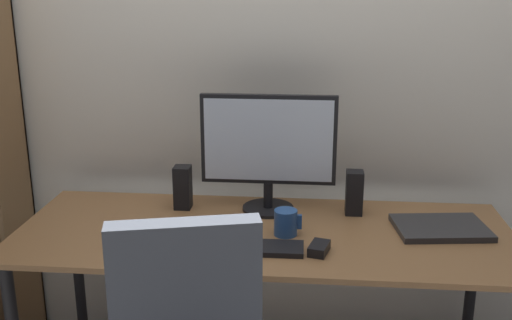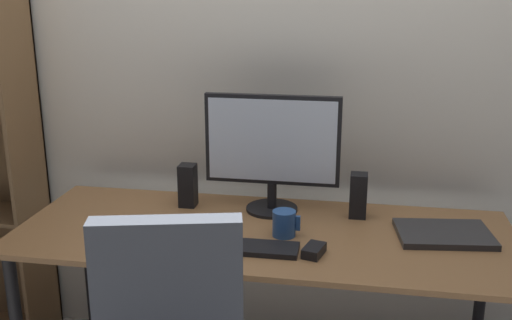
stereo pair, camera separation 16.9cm
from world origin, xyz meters
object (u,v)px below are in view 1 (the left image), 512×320
speaker_right (354,193)px  desk (264,250)px  coffee_mug (286,222)px  mouse (319,248)px  laptop (441,228)px  speaker_left (183,187)px  monitor (268,146)px  keyboard (261,248)px

speaker_right → desk: bearing=-149.2°
speaker_right → coffee_mug: bearing=-137.9°
speaker_right → mouse: bearing=-110.2°
laptop → speaker_left: size_ratio=1.88×
coffee_mug → speaker_right: speaker_right is taller
monitor → mouse: 0.49m
desk → keyboard: size_ratio=6.12×
monitor → mouse: size_ratio=5.35×
laptop → keyboard: bearing=-167.5°
coffee_mug → speaker_right: size_ratio=0.57×
desk → mouse: bearing=-40.7°
mouse → laptop: bearing=42.3°
keyboard → mouse: 0.19m
laptop → speaker_left: 0.98m
laptop → monitor: bearing=159.8°
desk → monitor: size_ratio=3.45×
desk → coffee_mug: bearing=-20.4°
monitor → mouse: (0.20, -0.37, -0.24)m
speaker_left → desk: bearing=-30.4°
coffee_mug → laptop: (0.55, 0.09, -0.04)m
desk → speaker_right: bearing=30.8°
desk → coffee_mug: coffee_mug is taller
desk → coffee_mug: 0.15m
coffee_mug → laptop: 0.56m
keyboard → laptop: (0.63, 0.22, 0.00)m
desk → mouse: mouse is taller
mouse → coffee_mug: coffee_mug is taller
desk → speaker_left: 0.42m
mouse → laptop: size_ratio=0.30×
laptop → coffee_mug: bearing=-178.1°
monitor → coffee_mug: monitor is taller
monitor → speaker_left: monitor is taller
speaker_right → monitor: bearing=178.6°
keyboard → speaker_left: speaker_left is taller
mouse → laptop: mouse is taller
keyboard → speaker_left: (-0.34, 0.36, 0.08)m
monitor → laptop: bearing=-13.0°
mouse → speaker_right: speaker_right is taller
desk → speaker_right: 0.42m
keyboard → monitor: bearing=90.2°
coffee_mug → speaker_left: bearing=151.4°
mouse → monitor: bearing=132.9°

